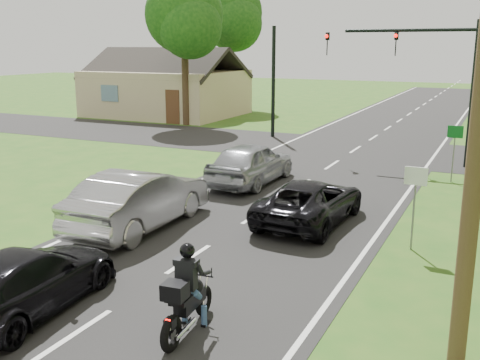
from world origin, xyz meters
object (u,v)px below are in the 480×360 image
sign_white (415,188)px  sign_green (455,140)px  silver_sedan (140,199)px  motorcycle_rider (186,298)px  dark_car_behind (25,281)px  dark_suv (310,201)px  traffic_signal (427,66)px  silver_suv (251,163)px

sign_white → sign_green: (0.20, 8.00, 0.00)m
silver_sedan → sign_white: bearing=-169.1°
motorcycle_rider → dark_car_behind: size_ratio=0.45×
dark_suv → sign_white: size_ratio=2.12×
motorcycle_rider → dark_suv: size_ratio=0.44×
motorcycle_rider → sign_white: sign_white is taller
dark_car_behind → sign_white: 9.10m
sign_white → traffic_signal: bearing=97.0°
dark_suv → sign_green: sign_green is taller
dark_suv → traffic_signal: (1.65, 10.00, 3.50)m
motorcycle_rider → traffic_signal: (1.56, 17.06, 3.47)m
sign_white → dark_suv: bearing=161.3°
sign_white → silver_sedan: bearing=-168.2°
silver_suv → dark_car_behind: silver_suv is taller
silver_sedan → sign_white: size_ratio=2.35×
dark_suv → dark_car_behind: dark_car_behind is taller
dark_car_behind → sign_green: 15.99m
silver_suv → sign_green: sign_green is taller
dark_suv → traffic_signal: bearing=-96.6°
silver_suv → traffic_signal: 8.92m
sign_green → traffic_signal: bearing=117.4°
traffic_signal → sign_white: (1.36, -11.02, -2.54)m
silver_suv → traffic_signal: (5.12, 6.50, 3.34)m
sign_white → dark_car_behind: bearing=-132.7°
dark_car_behind → sign_white: sign_white is taller
traffic_signal → sign_white: traffic_signal is taller
dark_suv → traffic_signal: traffic_signal is taller
dark_car_behind → traffic_signal: size_ratio=0.68×
dark_suv → sign_white: 3.32m
motorcycle_rider → sign_green: (3.12, 14.04, 0.93)m
motorcycle_rider → sign_green: 14.42m
traffic_signal → sign_green: 4.24m
motorcycle_rider → dark_suv: (-0.08, 7.06, -0.03)m
silver_suv → dark_suv: bearing=135.6°
dark_suv → silver_suv: 4.93m
dark_car_behind → silver_sedan: bearing=-84.3°
motorcycle_rider → dark_car_behind: motorcycle_rider is taller
traffic_signal → sign_white: size_ratio=3.00×
dark_car_behind → sign_green: bearing=-118.7°
sign_green → dark_suv: bearing=-114.7°
dark_suv → silver_sedan: (-4.14, -2.51, 0.20)m
silver_sedan → sign_green: bearing=-128.6°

